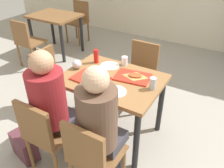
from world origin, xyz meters
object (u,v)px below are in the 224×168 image
at_px(chair_left_end, 51,77).
at_px(tray_red_near, 90,78).
at_px(handbag, 25,146).
at_px(background_table, 55,22).
at_px(tray_red_far, 133,77).
at_px(foil_bundle, 77,64).
at_px(background_chair_near, 27,40).
at_px(person_in_brown_jacket, 100,122).
at_px(chair_near_left, 45,132).
at_px(chair_far_side, 141,69).
at_px(paper_plate_center, 110,66).
at_px(paper_plate_near_edge, 115,92).
at_px(plastic_cup_b, 97,89).
at_px(background_chair_far, 79,19).
at_px(soda_can, 153,83).
at_px(condiment_bottle, 96,56).
at_px(chair_near_right, 92,155).
at_px(pizza_slice_a, 91,76).
at_px(pizza_slice_b, 135,76).
at_px(plastic_cup_a, 125,61).
at_px(person_in_red, 52,102).
at_px(main_table, 112,87).

height_order(chair_left_end, tray_red_near, chair_left_end).
height_order(handbag, background_table, background_table).
relative_size(tray_red_far, foil_bundle, 3.60).
bearing_deg(background_chair_near, person_in_brown_jacket, -29.32).
xyz_separation_m(chair_near_left, person_in_brown_jacket, (0.52, 0.14, 0.25)).
distance_m(chair_far_side, paper_plate_center, 0.63).
bearing_deg(paper_plate_near_edge, tray_red_far, 85.43).
bearing_deg(plastic_cup_b, chair_far_side, 91.36).
xyz_separation_m(chair_left_end, background_chair_far, (-1.22, 2.18, 0.00)).
relative_size(soda_can, background_chair_near, 0.14).
distance_m(condiment_bottle, background_table, 2.19).
height_order(chair_near_right, pizza_slice_a, chair_near_right).
xyz_separation_m(plastic_cup_b, background_table, (-2.15, 1.77, -0.18)).
height_order(chair_left_end, foil_bundle, foil_bundle).
relative_size(condiment_bottle, foil_bundle, 1.60).
bearing_deg(background_table, pizza_slice_b, -29.56).
bearing_deg(tray_red_near, chair_near_right, -55.12).
relative_size(chair_near_left, background_chair_near, 1.00).
relative_size(chair_near_right, condiment_bottle, 5.35).
xyz_separation_m(chair_near_right, background_table, (-2.38, 2.21, 0.13)).
relative_size(person_in_brown_jacket, plastic_cup_a, 12.66).
bearing_deg(paper_plate_center, background_table, 147.86).
xyz_separation_m(tray_red_near, background_table, (-1.94, 1.58, -0.14)).
relative_size(person_in_brown_jacket, condiment_bottle, 7.92).
relative_size(chair_near_right, paper_plate_center, 3.89).
xyz_separation_m(person_in_brown_jacket, tray_red_far, (-0.08, 0.74, 0.02)).
bearing_deg(plastic_cup_a, soda_can, -33.22).
distance_m(person_in_brown_jacket, plastic_cup_b, 0.39).
bearing_deg(plastic_cup_a, condiment_bottle, -159.78).
bearing_deg(paper_plate_center, background_chair_far, 134.98).
distance_m(person_in_brown_jacket, soda_can, 0.67).
xyz_separation_m(person_in_brown_jacket, foil_bundle, (-0.70, 0.61, 0.06)).
bearing_deg(background_chair_far, background_chair_near, -90.00).
distance_m(plastic_cup_a, background_chair_near, 2.16).
height_order(chair_far_side, handbag, chair_far_side).
relative_size(tray_red_near, pizza_slice_b, 1.57).
xyz_separation_m(chair_left_end, background_chair_near, (-1.22, 0.71, 0.00)).
height_order(plastic_cup_a, background_table, plastic_cup_a).
bearing_deg(chair_far_side, chair_near_left, -99.61).
xyz_separation_m(pizza_slice_b, plastic_cup_b, (-0.18, -0.45, 0.03)).
distance_m(chair_far_side, background_chair_near, 2.13).
relative_size(chair_far_side, background_chair_far, 1.00).
height_order(chair_left_end, person_in_red, person_in_red).
height_order(main_table, plastic_cup_a, plastic_cup_a).
relative_size(person_in_brown_jacket, pizza_slice_a, 5.69).
bearing_deg(chair_left_end, tray_red_near, -10.51).
bearing_deg(pizza_slice_b, chair_left_end, -173.56).
bearing_deg(main_table, chair_left_end, 180.00).
relative_size(tray_red_near, plastic_cup_b, 3.60).
bearing_deg(person_in_red, person_in_brown_jacket, 0.00).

